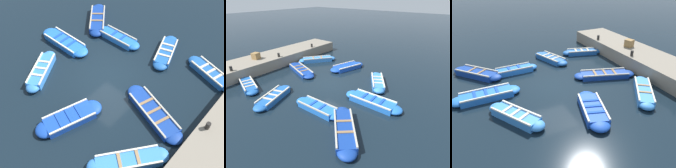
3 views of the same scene
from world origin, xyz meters
TOP-DOWN VIEW (x-y plane):
  - ground_plane at (0.00, 0.00)m, footprint 120.00×120.00m
  - boat_far_corner at (0.67, -3.33)m, footprint 1.92×3.47m
  - boat_centre at (1.38, 3.65)m, footprint 1.82×3.29m
  - boat_alongside at (4.12, -3.11)m, footprint 2.74×3.29m
  - boat_stern_in at (-3.89, 3.27)m, footprint 3.04×3.29m
  - boat_end_of_row at (-2.82, -2.27)m, footprint 2.30×3.13m
  - boat_outer_right at (4.17, 3.84)m, footprint 3.18×1.57m
  - boat_drifting at (3.43, -0.37)m, footprint 3.98×2.03m
  - boat_broadside at (-3.76, 0.24)m, footprint 3.67×1.04m
  - boat_inner_gap at (-1.60, 2.76)m, footprint 3.17×0.92m
  - quay_wall at (6.93, 0.00)m, footprint 2.90×14.17m
  - bollard_mid_north at (5.84, 0.00)m, footprint 0.20×0.20m
  - bollard_mid_south at (5.84, 4.07)m, footprint 0.20×0.20m
  - wooden_crate at (6.89, 1.54)m, footprint 0.67×0.67m

SIDE VIEW (x-z plane):
  - ground_plane at x=0.00m, z-range 0.00..0.00m
  - boat_drifting at x=3.43m, z-range -0.03..0.34m
  - boat_outer_right at x=4.17m, z-range -0.03..0.36m
  - boat_centre at x=1.38m, z-range -0.03..0.36m
  - boat_inner_gap at x=-1.60m, z-range -0.03..0.37m
  - boat_broadside at x=-3.76m, z-range -0.03..0.38m
  - boat_far_corner at x=0.67m, z-range -0.03..0.39m
  - boat_alongside at x=4.12m, z-range -0.03..0.40m
  - boat_stern_in at x=-3.89m, z-range -0.03..0.41m
  - boat_end_of_row at x=-2.82m, z-range -0.03..0.43m
  - quay_wall at x=6.93m, z-range 0.00..0.92m
  - bollard_mid_north at x=5.84m, z-range 0.92..1.27m
  - bollard_mid_south at x=5.84m, z-range 0.92..1.27m
  - wooden_crate at x=6.89m, z-range 0.92..1.46m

